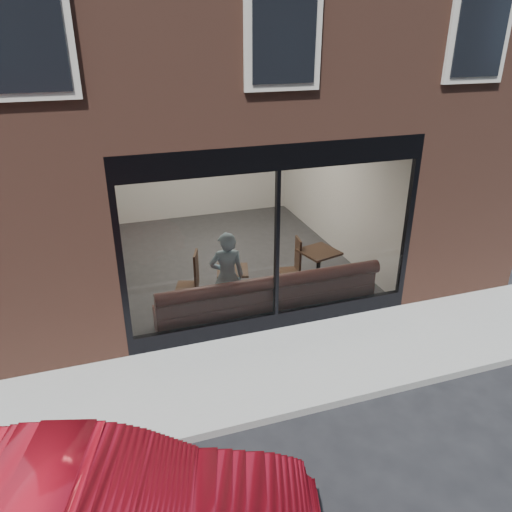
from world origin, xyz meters
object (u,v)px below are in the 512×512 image
object	(u,v)px
banquette	(268,305)
cafe_table_right	(319,252)
person	(227,277)
cafe_chair_right	(288,271)
cafe_table_left	(233,270)
cafe_chair_left	(187,286)

from	to	relation	value
banquette	cafe_table_right	xyz separation A→B (m)	(1.36, 0.80, 0.52)
person	cafe_chair_right	distance (m)	1.89
cafe_table_left	cafe_table_right	size ratio (longest dim) A/B	0.83
cafe_table_left	cafe_chair_right	world-z (taller)	cafe_table_left
banquette	cafe_table_left	world-z (taller)	cafe_table_left
person	banquette	bearing A→B (deg)	172.93
cafe_table_right	cafe_chair_left	size ratio (longest dim) A/B	1.65
banquette	person	size ratio (longest dim) A/B	2.42
person	cafe_table_right	world-z (taller)	person
cafe_chair_left	cafe_chair_right	size ratio (longest dim) A/B	1.09
cafe_chair_left	cafe_chair_right	bearing A→B (deg)	-161.26
banquette	cafe_chair_right	distance (m)	1.40
cafe_table_left	cafe_chair_right	size ratio (longest dim) A/B	1.50
cafe_table_left	cafe_chair_left	bearing A→B (deg)	141.57
banquette	cafe_table_left	size ratio (longest dim) A/B	7.14
cafe_chair_left	cafe_chair_right	world-z (taller)	cafe_chair_left
cafe_table_left	cafe_table_right	world-z (taller)	cafe_table_right
cafe_chair_right	cafe_chair_left	bearing A→B (deg)	6.94
person	cafe_table_left	size ratio (longest dim) A/B	2.95
cafe_chair_left	person	bearing A→B (deg)	138.65
cafe_table_left	cafe_table_right	xyz separation A→B (m)	(1.84, 0.25, 0.00)
person	cafe_table_left	bearing A→B (deg)	-111.43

